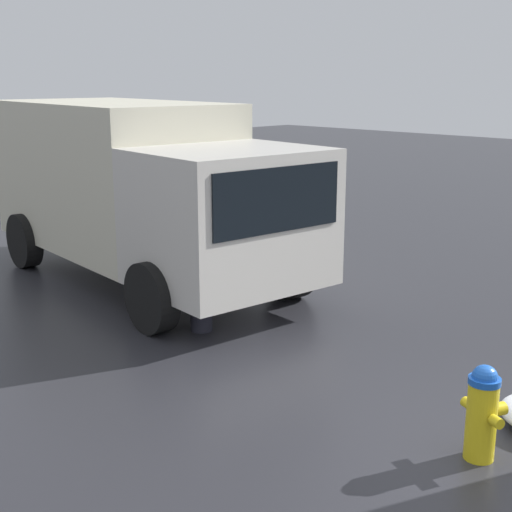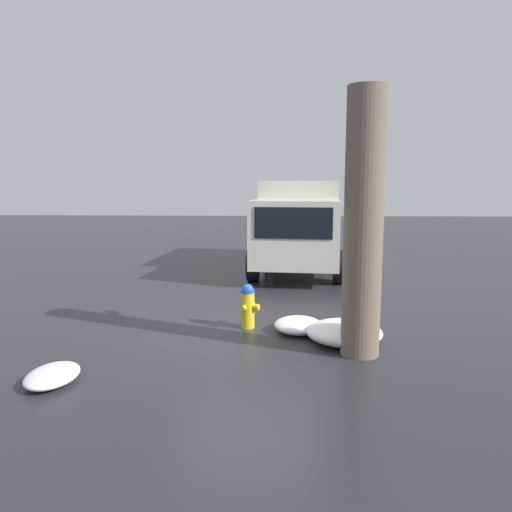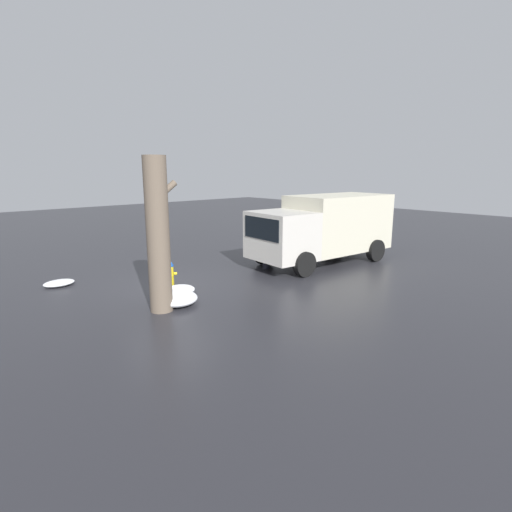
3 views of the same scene
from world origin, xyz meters
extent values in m
plane|color=#28282D|center=(0.00, 0.00, 0.00)|extent=(60.00, 60.00, 0.00)
cylinder|color=yellow|center=(0.00, 0.00, 0.33)|extent=(0.25, 0.25, 0.67)
cylinder|color=blue|center=(0.00, 0.00, 0.69)|extent=(0.26, 0.26, 0.05)
sphere|color=blue|center=(0.00, 0.00, 0.72)|extent=(0.21, 0.21, 0.21)
cylinder|color=yellow|center=(-0.07, -0.16, 0.41)|extent=(0.14, 0.14, 0.11)
cylinder|color=yellow|center=(0.16, -0.07, 0.41)|extent=(0.13, 0.12, 0.09)
cylinder|color=yellow|center=(-0.16, 0.07, 0.41)|extent=(0.13, 0.12, 0.09)
cube|color=beige|center=(4.15, -1.02, 1.33)|extent=(2.10, 2.45, 1.76)
cube|color=black|center=(3.20, -0.92, 1.68)|extent=(0.21, 1.91, 0.77)
cube|color=beige|center=(7.21, -1.31, 1.58)|extent=(4.46, 2.68, 2.26)
cylinder|color=black|center=(4.13, -2.16, 0.45)|extent=(0.92, 0.36, 0.90)
cylinder|color=black|center=(4.35, 0.11, 0.45)|extent=(0.92, 0.36, 0.90)
cylinder|color=black|center=(8.16, -2.55, 0.45)|extent=(0.92, 0.36, 0.90)
cylinder|color=black|center=(8.38, -0.28, 0.45)|extent=(0.92, 0.36, 0.90)
cylinder|color=#23232D|center=(3.98, -0.37, 0.44)|extent=(0.27, 0.27, 0.88)
cylinder|color=maroon|center=(3.98, -0.37, 1.24)|extent=(0.40, 0.40, 0.73)
sphere|color=tan|center=(3.98, -0.37, 1.73)|extent=(0.24, 0.24, 0.24)
camera|label=1|loc=(-2.50, 5.07, 3.09)|focal=50.00mm
camera|label=2|loc=(-8.94, -0.53, 2.70)|focal=35.00mm
camera|label=3|loc=(-6.40, -11.07, 3.73)|focal=28.00mm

